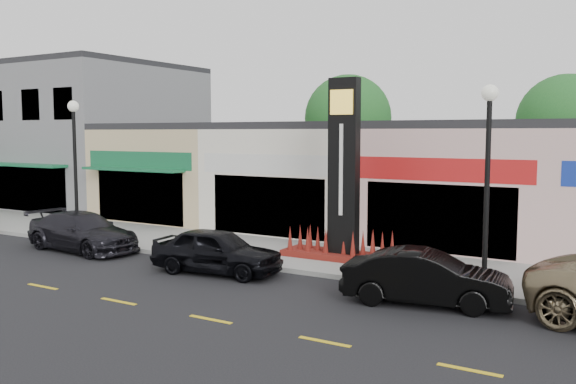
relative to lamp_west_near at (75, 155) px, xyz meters
The scene contains 15 objects.
ground 9.07m from the lamp_west_near, 17.35° to the right, with size 120.00×120.00×0.00m, color black.
sidewalk 8.89m from the lamp_west_near, 13.02° to the left, with size 52.00×4.30×0.15m, color gray.
curb 8.70m from the lamp_west_near, ahead, with size 52.00×0.20×0.15m, color gray.
building_grey_2story 13.45m from the lamp_west_near, 138.08° to the left, with size 12.00×10.95×8.30m.
shop_beige 9.04m from the lamp_west_near, 93.19° to the left, with size 7.00×10.85×4.80m.
shop_cream 11.13m from the lamp_west_near, 54.08° to the left, with size 7.00×10.01×4.80m.
shop_pink_w 16.25m from the lamp_west_near, 33.61° to the left, with size 7.00×10.01×4.80m.
tree_rear_west 17.55m from the lamp_west_near, 76.76° to the left, with size 5.20×5.20×7.83m.
tree_rear_mid 23.39m from the lamp_west_near, 46.74° to the left, with size 4.80×4.80×7.29m.
lamp_west_near is the anchor object (origin of this frame).
lamp_east_near 16.00m from the lamp_west_near, ahead, with size 0.44×0.44×5.47m.
pylon_sign 11.19m from the lamp_west_near, ahead, with size 4.20×1.30×6.00m.
car_dark_sedan 3.49m from the lamp_west_near, 35.59° to the right, with size 4.89×1.99×1.42m, color black.
car_black_sedan 8.85m from the lamp_west_near, 11.20° to the right, with size 4.16×1.68×1.42m, color black.
car_black_conv 15.30m from the lamp_west_near, ahead, with size 4.20×1.46×1.38m, color black.
Camera 1 is at (11.64, -14.05, 4.37)m, focal length 38.00 mm.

